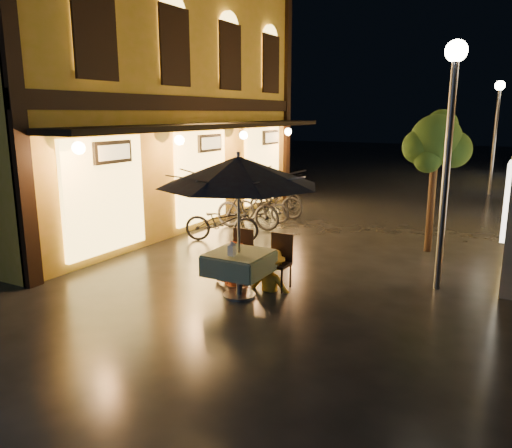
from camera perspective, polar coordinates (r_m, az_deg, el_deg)
The scene contains 17 objects.
ground at distance 8.71m, azimuth -2.36°, elevation -8.09°, with size 90.00×90.00×0.00m, color black.
west_building at distance 14.81m, azimuth -13.99°, elevation 14.71°, with size 5.90×11.40×7.40m.
street_tree at distance 11.64m, azimuth 19.93°, elevation 8.64°, with size 1.43×1.20×3.15m.
streetlamp_near at distance 9.06m, azimuth 21.33°, elevation 10.77°, with size 0.36×0.36×4.23m.
streetlamp_far at distance 21.01m, azimuth 25.81°, elevation 10.96°, with size 0.36×0.36×4.23m.
cafe_table at distance 8.46m, azimuth -1.95°, elevation -4.51°, with size 0.99×0.99×0.78m.
patio_umbrella at distance 8.14m, azimuth -2.03°, elevation 6.06°, with size 2.69×2.69×2.46m.
cafe_chair_left at distance 9.28m, azimuth -1.77°, elevation -3.27°, with size 0.42×0.42×0.97m.
cafe_chair_right at distance 8.92m, azimuth 2.68°, elevation -3.94°, with size 0.42×0.42×0.97m.
table_lantern at distance 8.18m, azimuth -2.77°, elevation -2.70°, with size 0.16×0.16×0.25m.
person_orange at distance 9.12m, azimuth -2.64°, elevation -2.09°, with size 0.74×0.58×1.53m, color #E9561E.
person_yellow at distance 8.75m, azimuth 1.75°, elevation -3.01°, with size 0.93×0.53×1.44m, color gold.
bicycle_0 at distance 12.14m, azimuth -3.94°, elevation 0.22°, with size 0.64×1.82×0.96m, color black.
bicycle_1 at distance 13.38m, azimuth -0.98°, elevation 1.76°, with size 0.52×1.85×1.11m, color black.
bicycle_2 at distance 14.38m, azimuth 0.79°, elevation 2.05°, with size 0.58×1.68×0.88m, color black.
bicycle_3 at distance 14.88m, azimuth 2.27°, elevation 2.71°, with size 0.49×1.73×1.04m, color black.
bicycle_4 at distance 15.92m, azimuth 2.62°, elevation 3.31°, with size 0.67×1.92×1.01m, color black.
Camera 1 is at (4.21, -6.97, 3.08)m, focal length 35.00 mm.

